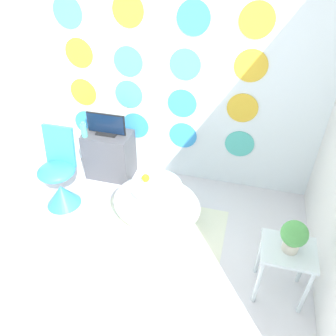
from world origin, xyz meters
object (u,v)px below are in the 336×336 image
object	(u,v)px
chair	(60,183)
potted_plant_left	(294,235)
bathtub	(156,204)
vase	(84,130)
tv	(106,125)

from	to	relation	value
chair	potted_plant_left	bearing A→B (deg)	-12.70
chair	potted_plant_left	world-z (taller)	chair
bathtub	vase	size ratio (longest dim) A/B	4.97
bathtub	tv	size ratio (longest dim) A/B	1.95
vase	potted_plant_left	size ratio (longest dim) A/B	0.66
bathtub	tv	xyz separation A→B (m)	(-0.74, 0.62, 0.40)
bathtub	chair	world-z (taller)	chair
potted_plant_left	chair	bearing A→B (deg)	167.30
bathtub	potted_plant_left	size ratio (longest dim) A/B	3.27
chair	vase	size ratio (longest dim) A/B	5.01
tv	vase	world-z (taller)	tv
chair	potted_plant_left	xyz separation A→B (m)	(2.16, -0.49, 0.38)
tv	chair	bearing A→B (deg)	-115.79
potted_plant_left	tv	bearing A→B (deg)	150.05
tv	bathtub	bearing A→B (deg)	-40.13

